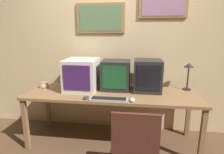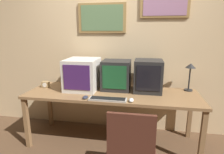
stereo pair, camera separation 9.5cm
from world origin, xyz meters
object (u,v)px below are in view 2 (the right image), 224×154
at_px(monitor_left, 82,74).
at_px(mouse_far_corner, 85,97).
at_px(monitor_center, 116,75).
at_px(keyboard_main, 108,99).
at_px(monitor_right, 148,76).
at_px(desk_clock, 46,84).
at_px(mouse_near_keyboard, 131,100).
at_px(desk_lamp, 190,70).

xyz_separation_m(monitor_left, mouse_far_corner, (0.16, -0.38, -0.20)).
bearing_deg(monitor_center, keyboard_main, -93.54).
xyz_separation_m(monitor_right, desk_clock, (-1.49, -0.08, -0.17)).
xyz_separation_m(monitor_right, mouse_near_keyboard, (-0.19, -0.44, -0.20)).
relative_size(keyboard_main, mouse_near_keyboard, 4.42).
height_order(keyboard_main, desk_lamp, desk_lamp).
bearing_deg(desk_clock, desk_lamp, 5.65).
distance_m(monitor_right, desk_lamp, 0.59).
distance_m(keyboard_main, desk_clock, 1.08).
bearing_deg(mouse_near_keyboard, monitor_left, 152.05).
bearing_deg(keyboard_main, desk_clock, 160.57).
height_order(monitor_left, keyboard_main, monitor_left).
bearing_deg(desk_clock, monitor_left, 2.58).
distance_m(monitor_right, desk_clock, 1.50).
xyz_separation_m(monitor_left, desk_lamp, (1.49, 0.18, 0.07)).
height_order(monitor_left, mouse_near_keyboard, monitor_left).
bearing_deg(monitor_right, desk_clock, -176.82).
height_order(monitor_right, desk_lamp, monitor_right).
bearing_deg(mouse_far_corner, mouse_near_keyboard, -0.93).
distance_m(mouse_near_keyboard, mouse_far_corner, 0.57).
bearing_deg(mouse_far_corner, desk_lamp, 22.62).
relative_size(monitor_left, desk_clock, 4.55).
height_order(monitor_left, desk_lamp, monitor_left).
relative_size(monitor_right, desk_clock, 4.09).
bearing_deg(mouse_near_keyboard, desk_lamp, 36.57).
bearing_deg(monitor_left, monitor_right, 3.56).
xyz_separation_m(mouse_far_corner, desk_clock, (-0.73, 0.35, 0.03)).
bearing_deg(monitor_center, desk_lamp, 5.61).
relative_size(mouse_near_keyboard, mouse_far_corner, 0.98).
xyz_separation_m(monitor_left, monitor_center, (0.48, 0.08, -0.01)).
bearing_deg(mouse_far_corner, keyboard_main, -1.55).
distance_m(monitor_center, monitor_right, 0.44).
bearing_deg(monitor_right, monitor_center, 177.25).
bearing_deg(desk_lamp, monitor_center, -174.39).
relative_size(monitor_right, mouse_near_keyboard, 4.21).
relative_size(mouse_far_corner, desk_clock, 0.99).
bearing_deg(monitor_center, monitor_left, -170.64).
distance_m(monitor_center, desk_lamp, 1.02).
distance_m(monitor_center, mouse_far_corner, 0.59).
bearing_deg(desk_clock, mouse_far_corner, -25.79).
relative_size(monitor_center, desk_lamp, 1.07).
xyz_separation_m(keyboard_main, mouse_near_keyboard, (0.28, -0.00, 0.01)).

